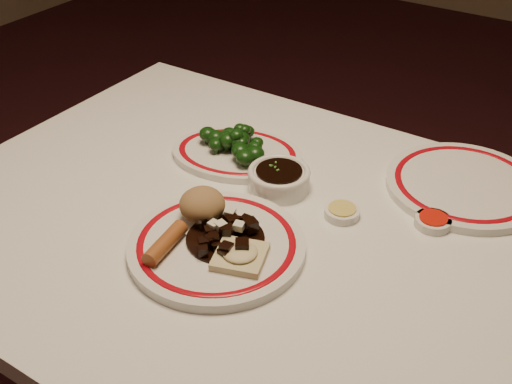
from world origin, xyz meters
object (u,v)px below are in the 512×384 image
object	(u,v)px
stirfry_heap	(226,236)
soy_bowl	(279,180)
dining_table	(254,261)
rice_mound	(202,204)
broccoli_pile	(235,142)
fried_wonton	(240,255)
spring_roll	(165,243)
main_plate	(217,246)
broccoli_plate	(237,154)

from	to	relation	value
stirfry_heap	soy_bowl	distance (m)	0.20
dining_table	soy_bowl	distance (m)	0.16
rice_mound	broccoli_pile	world-z (taller)	rice_mound
fried_wonton	spring_roll	bearing A→B (deg)	-158.50
soy_bowl	broccoli_pile	bearing A→B (deg)	160.17
fried_wonton	broccoli_pile	xyz separation A→B (m)	(-0.20, 0.28, 0.01)
dining_table	spring_roll	size ratio (longest dim) A/B	12.18
rice_mound	stirfry_heap	size ratio (longest dim) A/B	0.60
spring_roll	fried_wonton	size ratio (longest dim) A/B	0.98
soy_bowl	main_plate	bearing A→B (deg)	-87.46
fried_wonton	stirfry_heap	world-z (taller)	stirfry_heap
dining_table	soy_bowl	bearing A→B (deg)	98.76
stirfry_heap	broccoli_plate	xyz separation A→B (m)	(-0.15, 0.25, -0.02)
stirfry_heap	main_plate	bearing A→B (deg)	-138.07
fried_wonton	broccoli_plate	distance (m)	0.34
dining_table	fried_wonton	bearing A→B (deg)	-66.67
fried_wonton	broccoli_plate	bearing A→B (deg)	125.47
main_plate	broccoli_pile	xyz separation A→B (m)	(-0.14, 0.26, 0.03)
soy_bowl	stirfry_heap	bearing A→B (deg)	-83.79
dining_table	main_plate	distance (m)	0.14
broccoli_plate	broccoli_pile	size ratio (longest dim) A/B	1.95
rice_mound	soy_bowl	world-z (taller)	rice_mound
main_plate	rice_mound	size ratio (longest dim) A/B	4.28
stirfry_heap	broccoli_plate	world-z (taller)	stirfry_heap
stirfry_heap	broccoli_pile	bearing A→B (deg)	121.80
broccoli_plate	broccoli_pile	bearing A→B (deg)	-147.17
fried_wonton	stirfry_heap	distance (m)	0.05
fried_wonton	rice_mound	bearing A→B (deg)	154.35
dining_table	stirfry_heap	world-z (taller)	stirfry_heap
broccoli_plate	dining_table	bearing A→B (deg)	-47.68
spring_roll	soy_bowl	size ratio (longest dim) A/B	0.85
spring_roll	broccoli_plate	distance (m)	0.33
spring_roll	dining_table	bearing A→B (deg)	59.85
fried_wonton	dining_table	bearing A→B (deg)	113.33
fried_wonton	stirfry_heap	size ratio (longest dim) A/B	0.76
dining_table	rice_mound	xyz separation A→B (m)	(-0.07, -0.06, 0.14)
broccoli_plate	soy_bowl	distance (m)	0.14
broccoli_pile	dining_table	bearing A→B (deg)	-46.96
main_plate	broccoli_plate	xyz separation A→B (m)	(-0.14, 0.26, -0.00)
spring_roll	soy_bowl	bearing A→B (deg)	72.18
fried_wonton	main_plate	bearing A→B (deg)	165.88
spring_roll	fried_wonton	world-z (taller)	spring_roll
rice_mound	fried_wonton	distance (m)	0.13
main_plate	rice_mound	distance (m)	0.08
main_plate	broccoli_plate	size ratio (longest dim) A/B	1.08
rice_mound	stirfry_heap	distance (m)	0.08
fried_wonton	stirfry_heap	xyz separation A→B (m)	(-0.04, 0.03, 0.00)
dining_table	spring_roll	bearing A→B (deg)	-112.40
main_plate	fried_wonton	xyz separation A→B (m)	(0.06, -0.01, 0.02)
fried_wonton	stirfry_heap	bearing A→B (deg)	150.24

